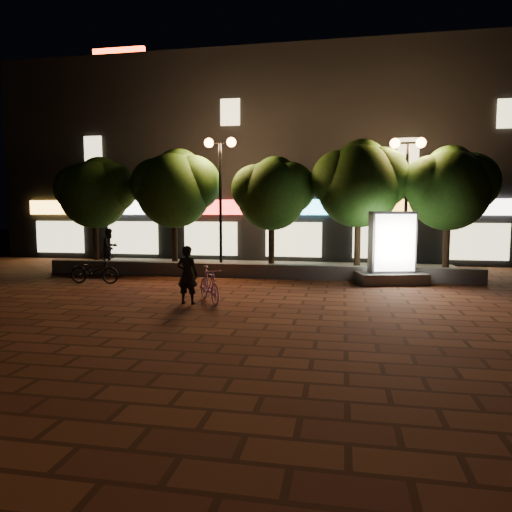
% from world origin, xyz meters
% --- Properties ---
extents(ground, '(80.00, 80.00, 0.00)m').
position_xyz_m(ground, '(0.00, 0.00, 0.00)').
color(ground, brown).
rests_on(ground, ground).
extents(retaining_wall, '(16.00, 0.45, 0.50)m').
position_xyz_m(retaining_wall, '(0.00, 4.00, 0.25)').
color(retaining_wall, '#5F5D58').
rests_on(retaining_wall, ground).
extents(sidewalk, '(16.00, 5.00, 0.08)m').
position_xyz_m(sidewalk, '(0.00, 6.50, 0.04)').
color(sidewalk, '#5F5D58').
rests_on(sidewalk, ground).
extents(building_block, '(28.00, 8.12, 11.30)m').
position_xyz_m(building_block, '(-0.01, 12.99, 5.00)').
color(building_block, black).
rests_on(building_block, ground).
extents(tree_far_left, '(3.36, 2.80, 4.63)m').
position_xyz_m(tree_far_left, '(-6.95, 5.46, 3.29)').
color(tree_far_left, black).
rests_on(tree_far_left, sidewalk).
extents(tree_left, '(3.60, 3.00, 4.89)m').
position_xyz_m(tree_left, '(-3.45, 5.46, 3.44)').
color(tree_left, black).
rests_on(tree_left, sidewalk).
extents(tree_mid, '(3.24, 2.70, 4.50)m').
position_xyz_m(tree_mid, '(0.55, 5.46, 3.22)').
color(tree_mid, black).
rests_on(tree_mid, sidewalk).
extents(tree_right, '(3.72, 3.10, 5.07)m').
position_xyz_m(tree_right, '(3.86, 5.46, 3.57)').
color(tree_right, black).
rests_on(tree_right, sidewalk).
extents(tree_far_right, '(3.48, 2.90, 4.76)m').
position_xyz_m(tree_far_right, '(7.05, 5.46, 3.37)').
color(tree_far_right, black).
rests_on(tree_far_right, sidewalk).
extents(street_lamp_left, '(1.26, 0.36, 5.18)m').
position_xyz_m(street_lamp_left, '(-1.50, 5.20, 4.03)').
color(street_lamp_left, black).
rests_on(street_lamp_left, sidewalk).
extents(street_lamp_right, '(1.26, 0.36, 4.98)m').
position_xyz_m(street_lamp_right, '(5.50, 5.20, 3.89)').
color(street_lamp_right, black).
rests_on(street_lamp_right, sidewalk).
extents(ad_kiosk, '(2.46, 1.67, 2.43)m').
position_xyz_m(ad_kiosk, '(4.87, 3.44, 0.98)').
color(ad_kiosk, '#5F5D58').
rests_on(ad_kiosk, ground).
extents(scooter_pink, '(1.27, 1.59, 0.97)m').
position_xyz_m(scooter_pink, '(-0.24, -0.78, 0.48)').
color(scooter_pink, '#D98AC6').
rests_on(scooter_pink, ground).
extents(rider, '(0.59, 0.41, 1.55)m').
position_xyz_m(rider, '(-0.76, -1.01, 0.78)').
color(rider, black).
rests_on(rider, ground).
extents(scooter_parked, '(1.72, 0.65, 0.89)m').
position_xyz_m(scooter_parked, '(-4.96, 1.65, 0.45)').
color(scooter_parked, black).
rests_on(scooter_parked, ground).
extents(pedestrian, '(0.84, 0.94, 1.61)m').
position_xyz_m(pedestrian, '(-6.57, 5.77, 0.89)').
color(pedestrian, black).
rests_on(pedestrian, sidewalk).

